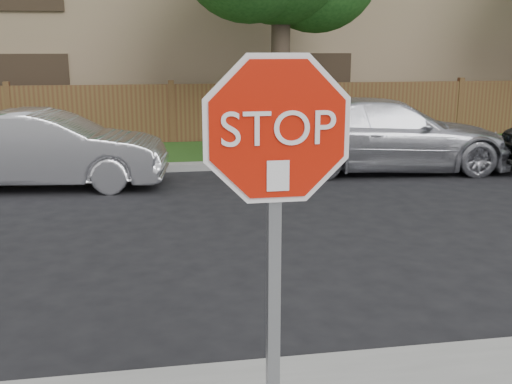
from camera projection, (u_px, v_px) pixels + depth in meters
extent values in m
plane|color=black|center=(225.00, 373.00, 4.77)|extent=(90.00, 90.00, 0.00)
cube|color=gray|center=(179.00, 167.00, 12.56)|extent=(70.00, 0.30, 0.15)
cube|color=#1E4714|center=(175.00, 154.00, 14.14)|extent=(70.00, 3.00, 0.12)
cube|color=brown|center=(172.00, 115.00, 15.50)|extent=(70.00, 0.12, 1.60)
cube|color=#9B8360|center=(164.00, 33.00, 20.34)|extent=(34.00, 8.00, 6.00)
cylinder|color=#382B21|center=(280.00, 72.00, 14.01)|extent=(0.44, 0.44, 3.92)
cube|color=gray|center=(273.00, 300.00, 3.12)|extent=(0.07, 0.06, 2.30)
cylinder|color=white|center=(277.00, 129.00, 2.84)|extent=(1.01, 0.02, 1.01)
cylinder|color=#BD1707|center=(278.00, 130.00, 2.83)|extent=(0.93, 0.02, 0.93)
cube|color=white|center=(278.00, 176.00, 2.87)|extent=(0.11, 0.00, 0.15)
imported|color=silver|center=(47.00, 149.00, 10.94)|extent=(4.43, 1.97, 1.41)
imported|color=silver|center=(385.00, 135.00, 12.45)|extent=(5.33, 2.54, 1.50)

